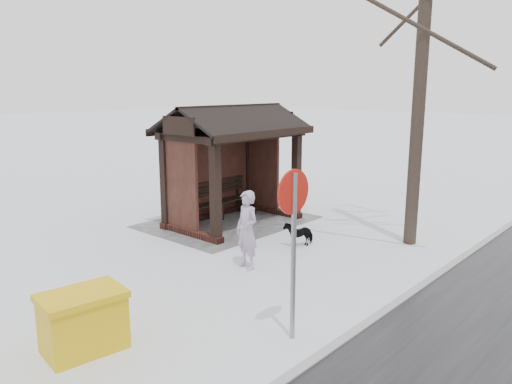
% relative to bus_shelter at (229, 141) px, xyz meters
% --- Properties ---
extents(ground, '(120.00, 120.00, 0.00)m').
position_rel_bus_shelter_xyz_m(ground, '(0.00, 0.16, -2.17)').
color(ground, silver).
rests_on(ground, ground).
extents(kerb, '(120.00, 0.15, 0.06)m').
position_rel_bus_shelter_xyz_m(kerb, '(0.00, 5.66, -2.16)').
color(kerb, gray).
rests_on(kerb, ground).
extents(trampled_patch, '(4.20, 3.20, 0.02)m').
position_rel_bus_shelter_xyz_m(trampled_patch, '(0.00, -0.04, -2.16)').
color(trampled_patch, gray).
rests_on(trampled_patch, ground).
extents(bus_shelter, '(3.60, 2.40, 3.09)m').
position_rel_bus_shelter_xyz_m(bus_shelter, '(0.00, 0.00, 0.00)').
color(bus_shelter, '#341513').
rests_on(bus_shelter, ground).
extents(pedestrian, '(0.48, 0.63, 1.57)m').
position_rel_bus_shelter_xyz_m(pedestrian, '(2.20, 2.67, -1.38)').
color(pedestrian, '#A597B1').
rests_on(pedestrian, ground).
extents(dog, '(0.72, 0.54, 0.55)m').
position_rel_bus_shelter_xyz_m(dog, '(0.36, 2.56, -1.89)').
color(dog, black).
rests_on(dog, ground).
extents(grit_bin, '(1.18, 0.89, 0.84)m').
position_rel_bus_shelter_xyz_m(grit_bin, '(5.99, 3.15, -1.74)').
color(grit_bin, gold).
rests_on(grit_bin, ground).
extents(road_sign, '(0.63, 0.10, 2.45)m').
position_rel_bus_shelter_xyz_m(road_sign, '(3.83, 5.05, -0.41)').
color(road_sign, gray).
rests_on(road_sign, ground).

